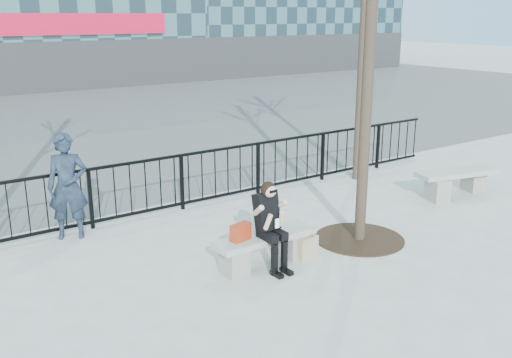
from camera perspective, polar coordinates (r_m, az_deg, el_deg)
ground at (r=8.75m, az=0.88°, el=-8.56°), size 120.00×120.00×0.00m
street_surface at (r=22.23m, az=-22.58°, el=5.46°), size 60.00×23.00×0.01m
railing at (r=10.97m, az=-8.35°, el=-0.46°), size 14.00×0.06×1.10m
tree_grate at (r=9.83m, az=10.28°, el=-5.90°), size 1.50×1.50×0.02m
bench_main at (r=8.63m, az=0.89°, el=-6.75°), size 1.65×0.46×0.49m
bench_second at (r=12.60m, az=19.42°, el=-0.10°), size 1.81×0.51×0.54m
seated_woman at (r=8.37m, az=1.55°, el=-4.77°), size 0.50×0.64×1.34m
handbag at (r=8.30m, az=-1.54°, el=-5.33°), size 0.33×0.20×0.26m
shopping_bag at (r=8.91m, az=5.14°, el=-6.88°), size 0.40×0.20×0.36m
standing_man at (r=9.98m, az=-18.31°, el=-0.71°), size 0.78×0.66×1.80m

